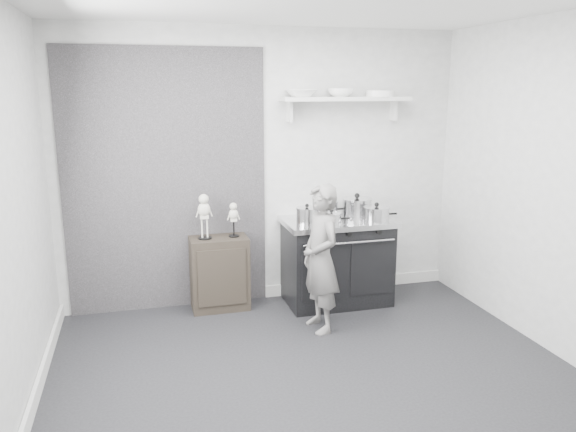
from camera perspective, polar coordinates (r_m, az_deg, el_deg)
name	(u,v)px	position (r m, az deg, el deg)	size (l,w,h in m)	color
ground	(319,381)	(4.35, 3.17, -16.43)	(4.00, 4.00, 0.00)	black
room_shell	(303,160)	(3.94, 1.55, 5.74)	(4.02, 3.62, 2.71)	#AAAAA7
wall_shelf	(346,100)	(5.64, 5.86, 11.64)	(1.30, 0.26, 0.24)	silver
stove	(337,261)	(5.67, 4.98, -4.53)	(1.07, 0.67, 0.86)	black
side_cabinet	(220,273)	(5.54, -6.97, -5.79)	(0.55, 0.32, 0.72)	black
child	(321,259)	(4.95, 3.35, -4.34)	(0.48, 0.32, 1.32)	slate
pot_front_left	(307,216)	(5.31, 1.95, 0.02)	(0.30, 0.21, 0.20)	silver
pot_back_left	(326,209)	(5.64, 3.88, 0.74)	(0.33, 0.24, 0.20)	silver
pot_back_right	(357,207)	(5.71, 7.01, 0.94)	(0.39, 0.30, 0.23)	silver
pot_front_right	(376,214)	(5.50, 8.98, 0.21)	(0.34, 0.26, 0.19)	silver
pot_front_center	(331,218)	(5.33, 4.44, -0.24)	(0.28, 0.19, 0.15)	silver
skeleton_full	(204,213)	(5.36, -8.52, 0.30)	(0.14, 0.09, 0.50)	beige
skeleton_torso	(234,217)	(5.41, -5.55, -0.13)	(0.11, 0.07, 0.39)	beige
bowl_large	(301,93)	(5.48, 1.34, 12.38)	(0.30, 0.30, 0.07)	white
bowl_small	(341,93)	(5.61, 5.38, 12.37)	(0.25, 0.25, 0.08)	white
plate_stack	(380,93)	(5.77, 9.34, 12.18)	(0.28, 0.28, 0.06)	white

